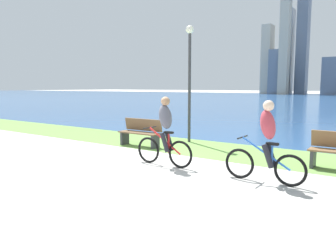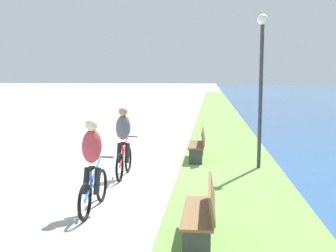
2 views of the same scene
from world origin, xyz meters
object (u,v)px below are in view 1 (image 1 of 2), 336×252
cyclist_trailing (266,142)px  lamppost_tall (190,67)px  bench_far_along_path (141,133)px  cyclist_lead (165,132)px

cyclist_trailing → lamppost_tall: size_ratio=0.42×
cyclist_trailing → bench_far_along_path: 5.09m
cyclist_lead → cyclist_trailing: size_ratio=1.01×
cyclist_lead → cyclist_trailing: 2.53m
cyclist_lead → bench_far_along_path: (-2.23, 1.74, -0.39)m
cyclist_trailing → lamppost_tall: bearing=138.9°
cyclist_lead → lamppost_tall: 4.05m
cyclist_trailing → lamppost_tall: 5.46m
bench_far_along_path → lamppost_tall: lamppost_tall is taller
cyclist_lead → bench_far_along_path: cyclist_lead is taller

